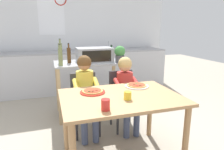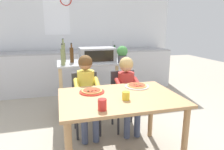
% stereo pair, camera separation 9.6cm
% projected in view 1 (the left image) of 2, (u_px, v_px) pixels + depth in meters
% --- Properties ---
extents(ground_plane, '(12.02, 12.02, 0.00)m').
position_uv_depth(ground_plane, '(96.00, 115.00, 3.33)').
color(ground_plane, '#A89E8C').
extents(back_wall_tiled, '(4.42, 0.14, 2.70)m').
position_uv_depth(back_wall_tiled, '(77.00, 30.00, 4.74)').
color(back_wall_tiled, silver).
rests_on(back_wall_tiled, ground).
extents(kitchen_counter, '(3.98, 0.60, 1.10)m').
position_uv_depth(kitchen_counter, '(81.00, 71.00, 4.57)').
color(kitchen_counter, silver).
rests_on(kitchen_counter, ground).
extents(kitchen_island_cart, '(1.09, 0.64, 0.88)m').
position_uv_depth(kitchen_island_cart, '(90.00, 79.00, 3.27)').
color(kitchen_island_cart, '#B7BABF').
rests_on(kitchen_island_cart, ground).
extents(toaster_oven, '(0.56, 0.37, 0.22)m').
position_uv_depth(toaster_oven, '(94.00, 55.00, 3.20)').
color(toaster_oven, '#999BA0').
rests_on(toaster_oven, kitchen_island_cart).
extents(bottle_brown_beer, '(0.07, 0.07, 0.25)m').
position_uv_depth(bottle_brown_beer, '(111.00, 53.00, 3.48)').
color(bottle_brown_beer, '#1E4723').
rests_on(bottle_brown_beer, kitchen_island_cart).
extents(bottle_clear_vinegar, '(0.06, 0.06, 0.31)m').
position_uv_depth(bottle_clear_vinegar, '(60.00, 57.00, 2.86)').
color(bottle_clear_vinegar, olive).
rests_on(bottle_clear_vinegar, kitchen_island_cart).
extents(bottle_slim_sauce, '(0.06, 0.06, 0.37)m').
position_uv_depth(bottle_slim_sauce, '(60.00, 52.00, 3.13)').
color(bottle_slim_sauce, olive).
rests_on(bottle_slim_sauce, kitchen_island_cart).
extents(bottle_tall_green_wine, '(0.06, 0.06, 0.31)m').
position_uv_depth(bottle_tall_green_wine, '(69.00, 55.00, 3.09)').
color(bottle_tall_green_wine, '#4C2D14').
rests_on(bottle_tall_green_wine, kitchen_island_cart).
extents(potted_herb_plant, '(0.17, 0.17, 0.26)m').
position_uv_depth(potted_herb_plant, '(120.00, 54.00, 3.11)').
color(potted_herb_plant, '#4C4C51').
rests_on(potted_herb_plant, kitchen_island_cart).
extents(dining_table, '(1.21, 0.86, 0.74)m').
position_uv_depth(dining_table, '(121.00, 106.00, 2.07)').
color(dining_table, '#AD7F51').
rests_on(dining_table, ground).
extents(dining_chair_left, '(0.36, 0.36, 0.81)m').
position_uv_depth(dining_chair_left, '(85.00, 99.00, 2.70)').
color(dining_chair_left, '#333338').
rests_on(dining_chair_left, ground).
extents(dining_chair_right, '(0.36, 0.36, 0.81)m').
position_uv_depth(dining_chair_right, '(123.00, 95.00, 2.84)').
color(dining_chair_right, '#333338').
rests_on(dining_chair_right, ground).
extents(child_in_yellow_shirt, '(0.32, 0.42, 1.06)m').
position_uv_depth(child_in_yellow_shirt, '(86.00, 88.00, 2.54)').
color(child_in_yellow_shirt, '#424C6B').
rests_on(child_in_yellow_shirt, ground).
extents(child_in_red_shirt, '(0.32, 0.42, 1.02)m').
position_uv_depth(child_in_red_shirt, '(126.00, 86.00, 2.69)').
color(child_in_red_shirt, '#424C6B').
rests_on(child_in_red_shirt, ground).
extents(pizza_plate_red_rimmed, '(0.27, 0.27, 0.03)m').
position_uv_depth(pizza_plate_red_rimmed, '(93.00, 91.00, 2.14)').
color(pizza_plate_red_rimmed, red).
rests_on(pizza_plate_red_rimmed, dining_table).
extents(pizza_plate_white, '(0.28, 0.28, 0.03)m').
position_uv_depth(pizza_plate_white, '(137.00, 86.00, 2.36)').
color(pizza_plate_white, white).
rests_on(pizza_plate_white, dining_table).
extents(drinking_cup_yellow, '(0.07, 0.07, 0.08)m').
position_uv_depth(drinking_cup_yellow, '(128.00, 95.00, 1.93)').
color(drinking_cup_yellow, yellow).
rests_on(drinking_cup_yellow, dining_table).
extents(drinking_cup_red, '(0.08, 0.08, 0.10)m').
position_uv_depth(drinking_cup_red, '(106.00, 105.00, 1.68)').
color(drinking_cup_red, red).
rests_on(drinking_cup_red, dining_table).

